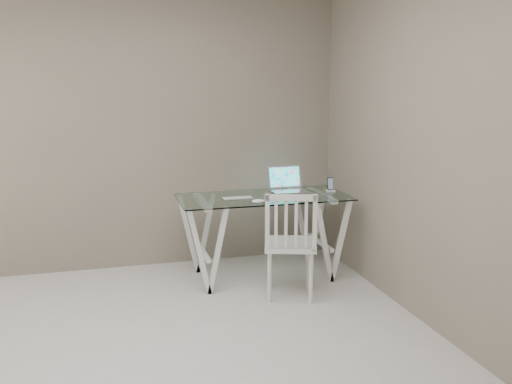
% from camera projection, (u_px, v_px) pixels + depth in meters
% --- Properties ---
extents(room, '(4.50, 4.52, 2.71)m').
position_uv_depth(room, '(131.00, 88.00, 3.01)').
color(room, '#BBB8B3').
rests_on(room, ground).
extents(desk, '(1.50, 0.70, 0.75)m').
position_uv_depth(desk, '(263.00, 236.00, 5.10)').
color(desk, silver).
rests_on(desk, ground).
extents(chair, '(0.51, 0.51, 0.89)m').
position_uv_depth(chair, '(290.00, 240.00, 4.57)').
color(chair, silver).
rests_on(chair, ground).
extents(laptop, '(0.32, 0.29, 0.22)m').
position_uv_depth(laptop, '(287.00, 185.00, 5.27)').
color(laptop, silver).
rests_on(laptop, desk).
extents(keyboard, '(0.27, 0.12, 0.01)m').
position_uv_depth(keyboard, '(237.00, 198.00, 4.94)').
color(keyboard, silver).
rests_on(keyboard, desk).
extents(mouse, '(0.11, 0.06, 0.03)m').
position_uv_depth(mouse, '(258.00, 201.00, 4.75)').
color(mouse, white).
rests_on(mouse, desk).
extents(phone_dock, '(0.07, 0.07, 0.13)m').
position_uv_depth(phone_dock, '(330.00, 188.00, 5.24)').
color(phone_dock, white).
rests_on(phone_dock, desk).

